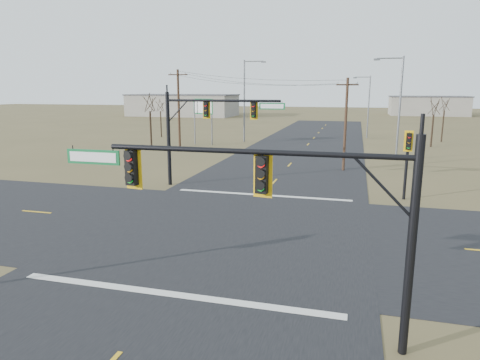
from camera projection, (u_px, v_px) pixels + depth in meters
The scene contains 20 objects.
ground at pixel (232, 229), 22.16m from camera, with size 320.00×320.00×0.00m, color brown.
road_ew at pixel (232, 229), 22.16m from camera, with size 160.00×14.00×0.02m, color black.
road_ns at pixel (232, 229), 22.16m from camera, with size 14.00×160.00×0.02m, color black.
stop_bar_near at pixel (172, 294), 15.07m from camera, with size 12.00×0.40×0.01m, color silver.
stop_bar_far at pixel (262, 195), 29.24m from camera, with size 12.00×0.40×0.01m, color silver.
mast_arm_near at pixel (258, 188), 11.91m from camera, with size 10.32×0.46×6.03m.
mast_arm_far at pixel (206, 119), 30.76m from camera, with size 8.84×0.43×6.92m.
pedestal_signal_ne at pixel (408, 150), 27.41m from camera, with size 0.58×0.51×4.56m.
utility_pole_near at pixel (346, 123), 37.34m from camera, with size 1.89×0.83×8.09m.
utility_pole_far at pixel (179, 109), 50.33m from camera, with size 2.29×0.41×9.37m.
highway_sign at pixel (203, 112), 55.32m from camera, with size 3.00×1.14×5.93m.
streetlight_a at pixel (398, 103), 42.57m from camera, with size 2.87×0.32×10.30m.
streetlight_b at pixel (367, 103), 62.63m from camera, with size 2.53×0.31×9.05m.
streetlight_c at pixel (246, 96), 58.06m from camera, with size 3.04×0.29×10.96m.
bare_tree_a at pixel (150, 102), 51.51m from camera, with size 2.98×2.98×7.06m.
bare_tree_b at pixel (160, 105), 64.11m from camera, with size 2.39×2.39×5.96m.
bare_tree_c at pixel (434, 106), 52.82m from camera, with size 3.17×3.17×6.47m.
bare_tree_d at pixel (445, 104), 57.92m from camera, with size 3.09×3.09×6.42m.
warehouse_left at pixel (183, 106), 116.78m from camera, with size 28.00×14.00×5.50m, color gray.
warehouse_mid at pixel (428, 106), 119.14m from camera, with size 20.00×12.00×5.00m, color gray.
Camera 1 is at (5.93, -20.30, 7.11)m, focal length 32.00 mm.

